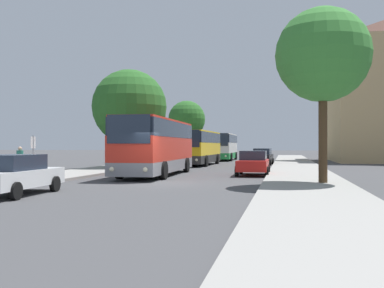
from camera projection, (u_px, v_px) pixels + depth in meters
ground_plane at (160, 183)px, 22.02m from camera, size 300.00×300.00×0.00m
sidewalk_left at (30, 179)px, 23.43m from camera, size 4.00×120.00×0.15m
sidewalk_right at (306, 184)px, 20.61m from camera, size 4.00×120.00×0.15m
bus_front at (157, 146)px, 27.82m from camera, size 3.01×11.35×3.42m
bus_middle at (199, 147)px, 42.26m from camera, size 2.88×10.62×3.18m
bus_rear at (223, 146)px, 55.79m from camera, size 2.89×10.41×3.27m
parked_car_left_curb at (15, 174)px, 16.64m from camera, size 2.08×4.71×1.51m
parked_car_right_near at (253, 163)px, 27.84m from camera, size 1.97×4.42×1.52m
parked_car_right_far at (262, 156)px, 42.65m from camera, size 2.11×4.73×1.57m
bus_stop_sign at (33, 152)px, 22.97m from camera, size 0.08×0.45×2.20m
pedestrian_waiting_far at (20, 161)px, 24.69m from camera, size 0.36×0.36×1.64m
tree_left_near at (187, 119)px, 56.71m from camera, size 4.68×4.68×7.37m
tree_left_far at (129, 107)px, 35.70m from camera, size 5.93×5.93×7.75m
tree_right_near at (323, 55)px, 20.57m from camera, size 4.34×4.34×8.03m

